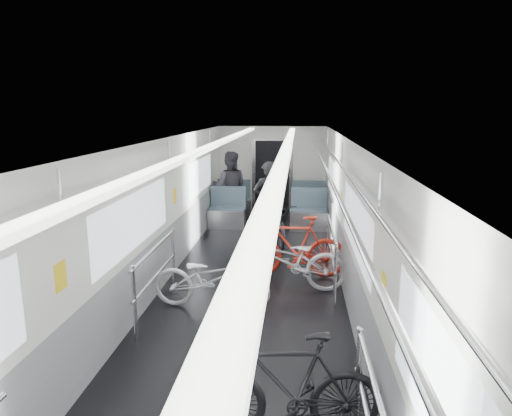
{
  "coord_description": "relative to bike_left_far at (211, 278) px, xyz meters",
  "views": [
    {
      "loc": [
        0.7,
        -5.82,
        2.87
      ],
      "look_at": [
        0.0,
        1.88,
        1.19
      ],
      "focal_mm": 32.0,
      "sensor_mm": 36.0,
      "label": 1
    }
  ],
  "objects": [
    {
      "name": "bike_aisle",
      "position": [
        0.83,
        3.37,
        0.02
      ],
      "size": [
        0.94,
        1.88,
        0.94
      ],
      "primitive_type": "imported",
      "rotation": [
        0.0,
        0.0,
        0.18
      ],
      "color": "black",
      "rests_on": "floor"
    },
    {
      "name": "bike_right_mid",
      "position": [
        1.07,
        0.77,
        0.04
      ],
      "size": [
        1.91,
        0.69,
        1.0
      ],
      "primitive_type": "imported",
      "rotation": [
        0.0,
        0.0,
        -1.58
      ],
      "color": "#A5A4A9",
      "rests_on": "floor"
    },
    {
      "name": "person_standing",
      "position": [
        0.6,
        3.47,
        0.44
      ],
      "size": [
        0.76,
        0.62,
        1.79
      ],
      "primitive_type": "imported",
      "rotation": [
        0.0,
        0.0,
        3.47
      ],
      "color": "black",
      "rests_on": "floor"
    },
    {
      "name": "bike_right_far",
      "position": [
        1.18,
        1.37,
        0.09
      ],
      "size": [
        1.84,
        0.58,
        1.1
      ],
      "primitive_type": "imported",
      "rotation": [
        0.0,
        0.0,
        -1.54
      ],
      "color": "red",
      "rests_on": "floor"
    },
    {
      "name": "bike_right_near",
      "position": [
        1.17,
        -2.62,
        0.05
      ],
      "size": [
        1.72,
        0.65,
        1.01
      ],
      "primitive_type": "imported",
      "rotation": [
        0.0,
        0.0,
        -1.46
      ],
      "color": "black",
      "rests_on": "floor"
    },
    {
      "name": "car_shell",
      "position": [
        0.51,
        1.41,
        0.67
      ],
      "size": [
        3.02,
        14.01,
        2.41
      ],
      "color": "black",
      "rests_on": "ground"
    },
    {
      "name": "bike_left_far",
      "position": [
        0.0,
        0.0,
        0.0
      ],
      "size": [
        1.76,
        0.7,
        0.91
      ],
      "primitive_type": "imported",
      "rotation": [
        0.0,
        0.0,
        1.52
      ],
      "color": "silver",
      "rests_on": "floor"
    },
    {
      "name": "person_seated",
      "position": [
        -0.49,
        5.22,
        0.46
      ],
      "size": [
        0.89,
        0.7,
        1.82
      ],
      "primitive_type": "imported",
      "rotation": [
        0.0,
        0.0,
        3.13
      ],
      "color": "#2F2C34",
      "rests_on": "floor"
    }
  ]
}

